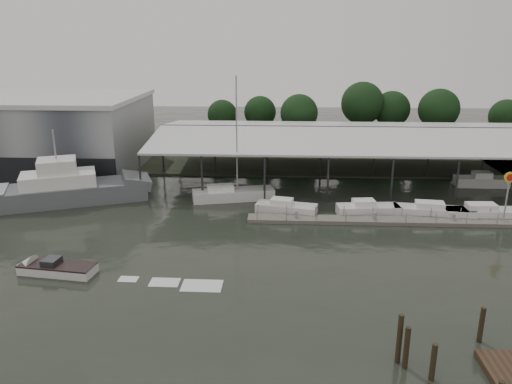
{
  "coord_description": "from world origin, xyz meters",
  "views": [
    {
      "loc": [
        4.29,
        -38.7,
        18.14
      ],
      "look_at": [
        1.74,
        11.91,
        2.5
      ],
      "focal_mm": 35.0,
      "sensor_mm": 36.0,
      "label": 1
    }
  ],
  "objects_px": {
    "grey_trawler": "(70,189)",
    "speedboat_underway": "(51,268)",
    "white_sailboat": "(232,194)",
    "shell_fuel_sign": "(508,188)"
  },
  "relations": [
    {
      "from": "shell_fuel_sign",
      "to": "grey_trawler",
      "type": "distance_m",
      "value": 47.16
    },
    {
      "from": "white_sailboat",
      "to": "speedboat_underway",
      "type": "bearing_deg",
      "value": -135.95
    },
    {
      "from": "shell_fuel_sign",
      "to": "white_sailboat",
      "type": "distance_m",
      "value": 29.34
    },
    {
      "from": "grey_trawler",
      "to": "speedboat_underway",
      "type": "distance_m",
      "value": 18.96
    },
    {
      "from": "shell_fuel_sign",
      "to": "grey_trawler",
      "type": "relative_size",
      "value": 0.3
    },
    {
      "from": "shell_fuel_sign",
      "to": "white_sailboat",
      "type": "bearing_deg",
      "value": 166.34
    },
    {
      "from": "grey_trawler",
      "to": "speedboat_underway",
      "type": "xyz_separation_m",
      "value": [
        5.76,
        -18.03,
        -1.19
      ]
    },
    {
      "from": "shell_fuel_sign",
      "to": "speedboat_underway",
      "type": "bearing_deg",
      "value": -162.51
    },
    {
      "from": "white_sailboat",
      "to": "speedboat_underway",
      "type": "xyz_separation_m",
      "value": [
        -12.74,
        -19.83,
        -0.27
      ]
    },
    {
      "from": "shell_fuel_sign",
      "to": "grey_trawler",
      "type": "height_order",
      "value": "grey_trawler"
    }
  ]
}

